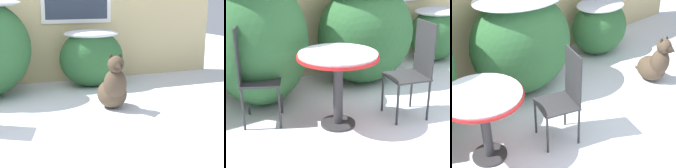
{
  "view_description": "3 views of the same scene",
  "coord_description": "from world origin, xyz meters",
  "views": [
    {
      "loc": [
        0.25,
        -3.11,
        1.28
      ],
      "look_at": [
        1.61,
        0.61,
        0.29
      ],
      "focal_mm": 55.0,
      "sensor_mm": 36.0,
      "label": 1
    },
    {
      "loc": [
        -2.67,
        -1.84,
        1.63
      ],
      "look_at": [
        -0.9,
        0.71,
        0.44
      ],
      "focal_mm": 55.0,
      "sensor_mm": 36.0,
      "label": 2
    },
    {
      "loc": [
        -2.04,
        -1.76,
        2.43
      ],
      "look_at": [
        0.0,
        0.6,
        0.55
      ],
      "focal_mm": 55.0,
      "sensor_mm": 36.0,
      "label": 3
    }
  ],
  "objects": [
    {
      "name": "shrub_right",
      "position": [
        1.69,
        1.7,
        0.46
      ],
      "size": [
        0.95,
        0.74,
        0.84
      ],
      "color": "#2D6033",
      "rests_on": "ground_plane"
    },
    {
      "name": "dog",
      "position": [
        1.61,
        0.56,
        0.25
      ],
      "size": [
        0.38,
        0.62,
        0.67
      ],
      "rotation": [
        0.0,
        0.0,
        -0.06
      ],
      "color": "#4C3D2D",
      "rests_on": "ground_plane"
    }
  ]
}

